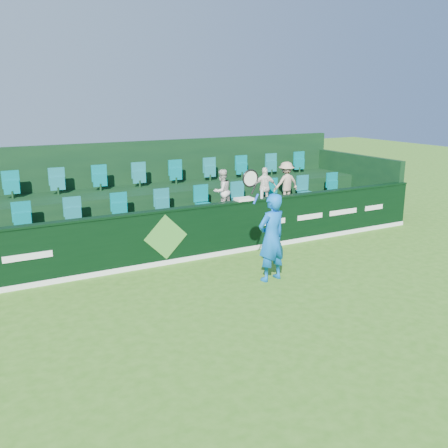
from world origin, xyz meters
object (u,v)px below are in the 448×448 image
spectator_left (222,191)px  towel (244,199)px  spectator_middle (265,188)px  tennis_player (271,237)px  drinks_bottle (262,194)px  spectator_right (286,183)px

spectator_left → towel: bearing=75.6°
spectator_middle → tennis_player: bearing=82.9°
towel → drinks_bottle: size_ratio=1.93×
spectator_left → spectator_middle: bearing=163.6°
tennis_player → drinks_bottle: 2.45m
tennis_player → spectator_middle: tennis_player is taller
tennis_player → towel: (0.57, 2.13, 0.40)m
towel → drinks_bottle: 0.55m
spectator_left → drinks_bottle: size_ratio=5.14×
tennis_player → drinks_bottle: tennis_player is taller
spectator_middle → towel: (-1.37, -1.12, 0.00)m
tennis_player → spectator_right: 4.23m
spectator_right → drinks_bottle: 1.93m
spectator_left → spectator_right: size_ratio=0.94×
spectator_middle → towel: 1.77m
towel → drinks_bottle: bearing=0.0°
spectator_right → drinks_bottle: bearing=35.2°
tennis_player → spectator_left: size_ratio=2.14×
spectator_right → drinks_bottle: spectator_right is taller
spectator_middle → spectator_right: bearing=-156.3°
spectator_middle → towel: bearing=62.9°
spectator_middle → drinks_bottle: size_ratio=4.95×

